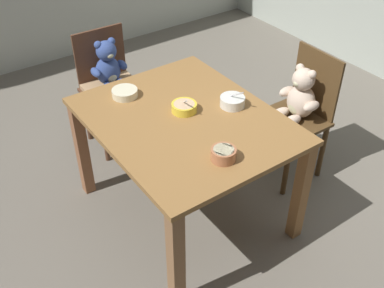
{
  "coord_description": "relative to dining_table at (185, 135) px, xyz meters",
  "views": [
    {
      "loc": [
        1.79,
        -1.21,
        2.22
      ],
      "look_at": [
        0.0,
        0.05,
        0.53
      ],
      "focal_mm": 43.55,
      "sensor_mm": 36.0,
      "label": 1
    }
  ],
  "objects": [
    {
      "name": "porridge_bowl_cream_near_left",
      "position": [
        -0.4,
        -0.16,
        0.14
      ],
      "size": [
        0.16,
        0.16,
        0.05
      ],
      "color": "beige",
      "rests_on": "dining_table"
    },
    {
      "name": "teddy_chair_near_left",
      "position": [
        -0.97,
        0.01,
        -0.07
      ],
      "size": [
        0.39,
        0.43,
        0.87
      ],
      "rotation": [
        0.0,
        0.0,
        -0.02
      ],
      "color": "#533322",
      "rests_on": "ground_plane"
    },
    {
      "name": "ground_plane",
      "position": [
        0.0,
        0.0,
        -0.64
      ],
      "size": [
        5.2,
        5.2,
        0.04
      ],
      "color": "#6C655A"
    },
    {
      "name": "porridge_bowl_white_far_center",
      "position": [
        0.05,
        0.3,
        0.15
      ],
      "size": [
        0.16,
        0.15,
        0.13
      ],
      "color": "silver",
      "rests_on": "dining_table"
    },
    {
      "name": "teddy_chair_far_center",
      "position": [
        0.08,
        0.86,
        -0.07
      ],
      "size": [
        0.41,
        0.4,
        0.89
      ],
      "rotation": [
        0.0,
        0.0,
        -1.59
      ],
      "color": "#4F371C",
      "rests_on": "ground_plane"
    },
    {
      "name": "dining_table",
      "position": [
        0.0,
        0.0,
        0.0
      ],
      "size": [
        1.2,
        0.97,
        0.73
      ],
      "color": "olive",
      "rests_on": "ground_plane"
    },
    {
      "name": "porridge_bowl_yellow_center",
      "position": [
        -0.06,
        0.04,
        0.14
      ],
      "size": [
        0.15,
        0.15,
        0.12
      ],
      "color": "yellow",
      "rests_on": "dining_table"
    },
    {
      "name": "porridge_bowl_terracotta_near_right",
      "position": [
        0.41,
        -0.05,
        0.15
      ],
      "size": [
        0.13,
        0.13,
        0.06
      ],
      "color": "#B26E48",
      "rests_on": "dining_table"
    }
  ]
}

